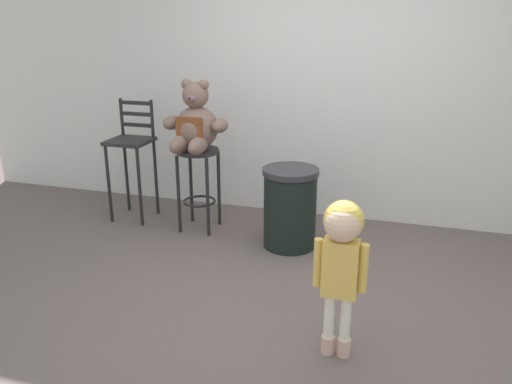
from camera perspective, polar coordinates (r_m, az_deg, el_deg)
name	(u,v)px	position (r m, az deg, el deg)	size (l,w,h in m)	color
ground_plane	(280,303)	(3.75, 2.63, -12.21)	(24.00, 24.00, 0.00)	#5E514E
building_wall	(334,26)	(5.15, 8.62, 17.70)	(7.98, 0.30, 3.70)	silver
bar_stool_with_teddy	(198,173)	(4.83, -6.40, 2.15)	(0.39, 0.39, 0.79)	black
teddy_bear	(195,125)	(4.69, -6.75, 7.40)	(0.61, 0.55, 0.63)	#71584F
child_walking	(342,246)	(2.95, 9.47, -5.97)	(0.31, 0.25, 0.97)	#D7AA99
trash_bin	(290,208)	(4.49, 3.78, -1.74)	(0.49, 0.49, 0.71)	black
bar_chair_empty	(132,150)	(5.20, -13.60, 4.58)	(0.39, 0.39, 1.17)	black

